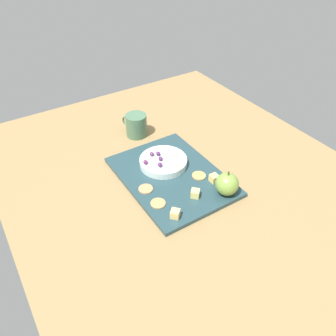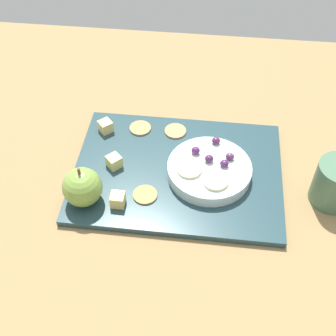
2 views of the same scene
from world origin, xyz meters
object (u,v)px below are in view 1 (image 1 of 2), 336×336
(serving_dish, at_px, (163,162))
(grape_4, at_px, (160,165))
(platter, at_px, (172,176))
(grape_0, at_px, (161,159))
(grape_1, at_px, (158,154))
(cracker_1, at_px, (146,189))
(cup, at_px, (136,125))
(cheese_cube_2, at_px, (175,214))
(cheese_cube_0, at_px, (214,178))
(grape_3, at_px, (152,154))
(cracker_0, at_px, (158,203))
(cheese_cube_1, at_px, (195,193))
(apple_whole, at_px, (227,184))
(grape_2, at_px, (146,162))
(apple_slice_1, at_px, (171,153))
(cracker_2, at_px, (199,176))
(apple_slice_0, at_px, (173,163))

(serving_dish, distance_m, grape_4, 0.05)
(platter, distance_m, grape_0, 0.07)
(grape_1, relative_size, grape_4, 1.00)
(cracker_1, height_order, cup, cup)
(cheese_cube_2, height_order, grape_1, grape_1)
(cheese_cube_0, distance_m, grape_3, 0.22)
(cracker_0, bearing_deg, platter, 130.39)
(serving_dish, bearing_deg, grape_3, -148.27)
(cheese_cube_1, height_order, grape_4, grape_4)
(grape_0, bearing_deg, cheese_cube_0, 32.99)
(cracker_0, distance_m, cracker_1, 0.07)
(cracker_0, relative_size, cracker_1, 1.00)
(cracker_1, distance_m, grape_3, 0.14)
(cracker_1, bearing_deg, apple_whole, 53.96)
(apple_whole, relative_size, grape_2, 4.38)
(platter, bearing_deg, cheese_cube_0, 44.22)
(apple_whole, xyz_separation_m, cheese_cube_1, (-0.04, -0.09, -0.02))
(cracker_1, relative_size, apple_slice_1, 0.96)
(platter, bearing_deg, cheese_cube_1, 2.15)
(apple_slice_1, distance_m, cup, 0.21)
(cracker_1, height_order, grape_0, grape_0)
(grape_2, relative_size, grape_4, 1.00)
(cracker_2, distance_m, grape_4, 0.13)
(grape_4, bearing_deg, serving_dish, 133.76)
(cheese_cube_1, relative_size, cup, 0.23)
(grape_2, bearing_deg, cracker_0, -17.19)
(apple_whole, height_order, grape_2, apple_whole)
(platter, relative_size, grape_1, 24.43)
(cracker_2, xyz_separation_m, grape_4, (-0.08, -0.09, 0.03))
(serving_dish, xyz_separation_m, apple_slice_0, (0.04, 0.01, 0.01))
(cracker_1, bearing_deg, grape_0, 126.53)
(cracker_2, bearing_deg, cup, -172.63)
(apple_whole, height_order, cheese_cube_1, apple_whole)
(cheese_cube_2, height_order, cup, cup)
(cheese_cube_0, distance_m, cracker_0, 0.20)
(cheese_cube_0, relative_size, cracker_1, 0.55)
(serving_dish, bearing_deg, cup, 174.76)
(cheese_cube_1, bearing_deg, grape_1, -179.47)
(cheese_cube_0, relative_size, grape_4, 1.51)
(cheese_cube_0, relative_size, cheese_cube_2, 1.00)
(cheese_cube_1, distance_m, grape_4, 0.16)
(grape_2, xyz_separation_m, grape_3, (-0.03, 0.04, -0.00))
(grape_0, xyz_separation_m, grape_4, (0.03, -0.02, 0.00))
(grape_1, bearing_deg, platter, -1.77)
(grape_0, height_order, apple_slice_1, grape_0)
(serving_dish, xyz_separation_m, grape_0, (0.00, -0.01, 0.02))
(grape_1, height_order, cup, cup)
(platter, xyz_separation_m, cracker_2, (0.05, 0.07, 0.01))
(apple_whole, height_order, cup, same)
(platter, distance_m, grape_2, 0.10)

